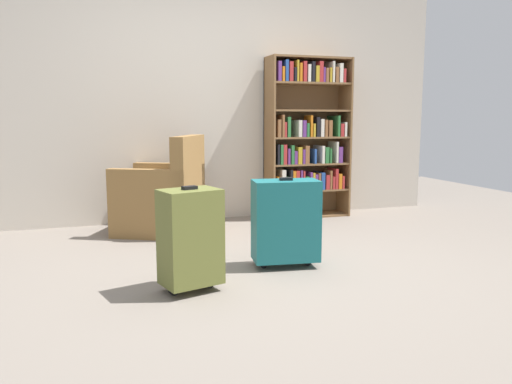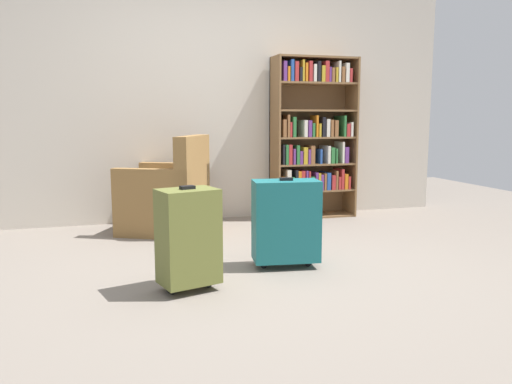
# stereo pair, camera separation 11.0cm
# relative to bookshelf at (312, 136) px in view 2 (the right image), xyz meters

# --- Properties ---
(ground_plane) EXTENTS (9.11, 9.11, 0.00)m
(ground_plane) POSITION_rel_bookshelf_xyz_m (-1.05, -1.77, -0.87)
(ground_plane) COLOR slate
(back_wall) EXTENTS (5.21, 0.10, 2.60)m
(back_wall) POSITION_rel_bookshelf_xyz_m (-1.05, 0.23, 0.43)
(back_wall) COLOR beige
(back_wall) RESTS_ON ground
(bookshelf) EXTENTS (0.89, 0.33, 1.69)m
(bookshelf) POSITION_rel_bookshelf_xyz_m (0.00, 0.00, 0.00)
(bookshelf) COLOR brown
(bookshelf) RESTS_ON ground
(armchair) EXTENTS (0.94, 0.94, 0.90)m
(armchair) POSITION_rel_bookshelf_xyz_m (-1.57, -0.31, -0.55)
(armchair) COLOR olive
(armchair) RESTS_ON ground
(mug) EXTENTS (0.12, 0.08, 0.10)m
(mug) POSITION_rel_bookshelf_xyz_m (-1.12, -0.23, -0.82)
(mug) COLOR red
(mug) RESTS_ON ground
(suitcase_teal) EXTENTS (0.49, 0.30, 0.65)m
(suitcase_teal) POSITION_rel_bookshelf_xyz_m (-0.89, -1.70, -0.53)
(suitcase_teal) COLOR #19666B
(suitcase_teal) RESTS_ON ground
(suitcase_olive) EXTENTS (0.40, 0.33, 0.65)m
(suitcase_olive) POSITION_rel_bookshelf_xyz_m (-1.63, -2.01, -0.52)
(suitcase_olive) COLOR brown
(suitcase_olive) RESTS_ON ground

